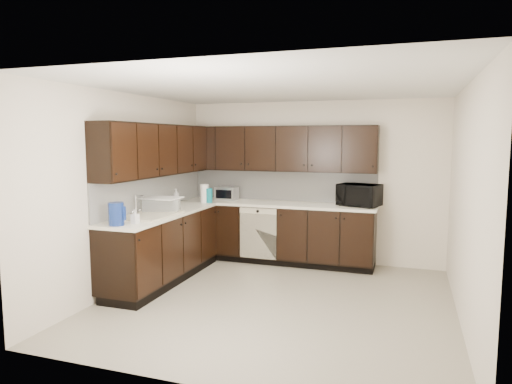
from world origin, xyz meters
TOP-DOWN VIEW (x-y plane):
  - floor at (0.00, 0.00)m, footprint 4.00×4.00m
  - ceiling at (0.00, 0.00)m, footprint 4.00×4.00m
  - wall_back at (0.00, 2.00)m, footprint 4.00×0.02m
  - wall_left at (-2.00, 0.00)m, footprint 0.02×4.00m
  - wall_right at (2.00, 0.00)m, footprint 0.02×4.00m
  - wall_front at (0.00, -2.00)m, footprint 4.00×0.02m
  - lower_cabinets at (-1.01, 1.11)m, footprint 3.00×2.80m
  - countertop at (-1.01, 1.11)m, footprint 3.03×2.83m
  - backsplash at (-1.22, 1.32)m, footprint 3.00×2.80m
  - upper_cabinets at (-1.10, 1.20)m, footprint 3.00×2.80m
  - dishwasher at (-0.70, 1.41)m, footprint 0.58×0.04m
  - sink at (-1.68, -0.01)m, footprint 0.54×0.82m
  - microwave at (0.75, 1.74)m, footprint 0.68×0.56m
  - soap_bottle_a at (-1.56, -0.54)m, footprint 0.08×0.09m
  - soap_bottle_b at (-1.84, 0.97)m, footprint 0.12×0.12m
  - toaster_oven at (-1.35, 1.76)m, footprint 0.35×0.26m
  - storage_bin at (-1.73, 0.36)m, footprint 0.57×0.51m
  - blue_pitcher at (-1.70, -0.70)m, footprint 0.20×0.20m
  - teal_tumbler at (-1.48, 1.35)m, footprint 0.11×0.11m
  - paper_towel_roll at (-1.56, 1.35)m, footprint 0.16×0.16m

SIDE VIEW (x-z plane):
  - floor at x=0.00m, z-range 0.00..0.00m
  - lower_cabinets at x=-1.01m, z-range -0.04..0.86m
  - dishwasher at x=-0.70m, z-range 0.16..0.94m
  - sink at x=-1.68m, z-range 0.67..1.09m
  - countertop at x=-1.01m, z-range 0.90..0.94m
  - soap_bottle_a at x=-1.56m, z-range 0.94..1.11m
  - storage_bin at x=-1.73m, z-range 0.94..1.13m
  - toaster_oven at x=-1.35m, z-range 0.94..1.15m
  - teal_tumbler at x=-1.48m, z-range 0.94..1.16m
  - soap_bottle_b at x=-1.84m, z-range 0.94..1.18m
  - blue_pitcher at x=-1.70m, z-range 0.94..1.20m
  - paper_towel_roll at x=-1.56m, z-range 0.94..1.22m
  - microwave at x=0.75m, z-range 0.94..1.26m
  - backsplash at x=-1.22m, z-range 0.94..1.42m
  - wall_back at x=0.00m, z-range 0.00..2.50m
  - wall_left at x=-2.00m, z-range 0.00..2.50m
  - wall_right at x=2.00m, z-range 0.00..2.50m
  - wall_front at x=0.00m, z-range 0.00..2.50m
  - upper_cabinets at x=-1.10m, z-range 1.42..2.12m
  - ceiling at x=0.00m, z-range 2.50..2.50m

